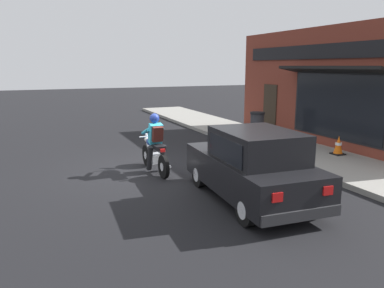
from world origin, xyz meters
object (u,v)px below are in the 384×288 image
Objects in this scene: traffic_cone at (338,145)px; trash_bin at (257,124)px; motorcycle_with_rider at (155,148)px; car_hatchback at (252,166)px.

trash_bin is at bearing 101.65° from traffic_cone.
motorcycle_with_rider reaches higher than trash_bin.
motorcycle_with_rider is 2.06× the size of trash_bin.
car_hatchback is at bearing -124.02° from trash_bin.
car_hatchback is 3.96× the size of trash_bin.
traffic_cone is at bearing -8.76° from motorcycle_with_rider.
traffic_cone is at bearing 24.94° from car_hatchback.
trash_bin is (-0.72, 3.50, 0.20)m from traffic_cone.
car_hatchback is 4.97m from traffic_cone.
traffic_cone is 3.58m from trash_bin.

